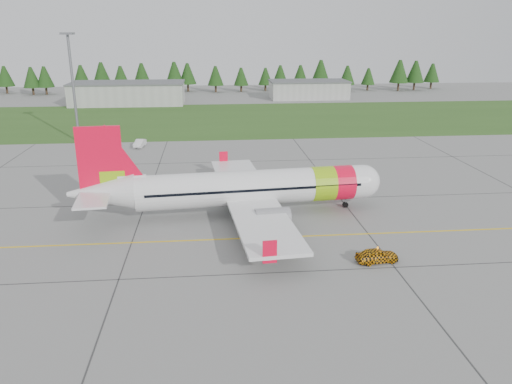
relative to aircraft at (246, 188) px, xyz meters
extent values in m
plane|color=gray|center=(2.59, -15.39, -3.19)|extent=(320.00, 320.00, 0.00)
cylinder|color=white|center=(0.89, 0.08, 0.04)|extent=(27.42, 6.44, 4.08)
sphere|color=white|center=(14.42, 1.27, 0.04)|extent=(4.08, 4.08, 4.08)
cone|color=white|center=(-16.29, -1.43, 0.41)|extent=(7.64, 4.70, 4.08)
cube|color=black|center=(14.73, 1.30, 0.41)|extent=(1.90, 2.85, 0.59)
cylinder|color=#91C70E|center=(9.21, 0.81, 0.04)|extent=(3.07, 4.38, 4.16)
cylinder|color=#F6082C|center=(11.71, 1.03, 0.04)|extent=(2.65, 4.34, 4.16)
cube|color=white|center=(0.37, 0.03, -1.10)|extent=(8.66, 33.81, 0.38)
cube|color=#F6082C|center=(-2.13, 16.49, -0.53)|extent=(1.27, 0.30, 2.09)
cube|color=#F6082C|center=(0.78, -16.61, -0.53)|extent=(1.27, 0.30, 2.09)
cylinder|color=gray|center=(1.42, 5.89, -1.68)|extent=(3.94, 2.52, 2.19)
cylinder|color=gray|center=(2.43, -5.56, -1.68)|extent=(3.94, 2.52, 2.19)
cube|color=#F6082C|center=(-16.08, -1.42, 3.91)|extent=(4.82, 0.80, 7.94)
cube|color=#91C70E|center=(-14.93, -1.32, 1.61)|extent=(2.74, 0.68, 2.51)
cube|color=white|center=(-16.81, -1.48, 0.67)|extent=(4.39, 12.26, 0.23)
cylinder|color=slate|center=(12.34, 1.09, -2.46)|extent=(0.19, 0.19, 1.46)
cylinder|color=black|center=(12.34, 1.09, -2.84)|extent=(0.73, 0.35, 0.71)
cylinder|color=slate|center=(-0.93, 2.86, -2.20)|extent=(0.23, 0.23, 1.99)
cylinder|color=black|center=(-1.35, 2.82, -2.65)|extent=(1.12, 0.56, 1.09)
cylinder|color=slate|center=(-0.42, -2.97, -2.20)|extent=(0.23, 0.23, 1.99)
cylinder|color=black|center=(-0.83, -3.01, -2.65)|extent=(1.12, 0.56, 1.09)
imported|color=#FAA70D|center=(11.28, -14.10, -1.19)|extent=(1.55, 1.76, 4.01)
imported|color=silver|center=(-17.12, 37.24, -1.06)|extent=(1.69, 1.62, 4.26)
cube|color=#30561E|center=(2.59, 66.61, -3.18)|extent=(320.00, 50.00, 0.03)
cube|color=gold|center=(2.59, -7.39, -3.18)|extent=(120.00, 0.25, 0.02)
cube|color=#A8A8A3|center=(-27.41, 94.61, -0.19)|extent=(32.00, 14.00, 6.00)
cube|color=#A8A8A3|center=(27.59, 102.61, -0.59)|extent=(24.00, 12.00, 5.20)
cylinder|color=slate|center=(-29.41, 42.61, 6.81)|extent=(0.50, 0.50, 20.00)
camera|label=1|loc=(-4.08, -55.54, 17.71)|focal=35.00mm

